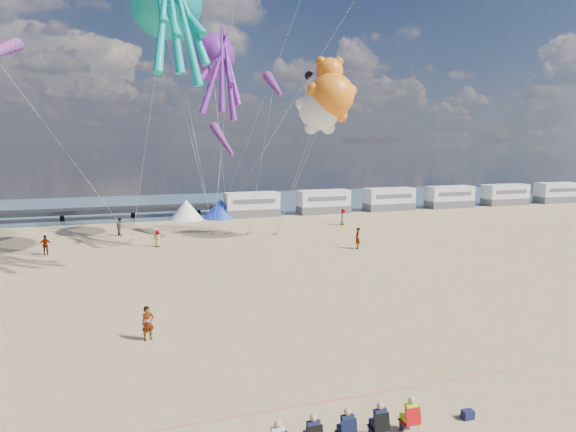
{
  "coord_description": "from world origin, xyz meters",
  "views": [
    {
      "loc": [
        -9.1,
        -20.95,
        9.28
      ],
      "look_at": [
        -0.35,
        6.0,
        5.12
      ],
      "focal_mm": 32.0,
      "sensor_mm": 36.0,
      "label": 1
    }
  ],
  "objects_px": {
    "windsock_mid": "(274,86)",
    "sandbag_b": "(229,233)",
    "motorhome_4": "(505,195)",
    "sandbag_a": "(132,240)",
    "motorhome_3": "(450,197)",
    "spectator_row": "(346,426)",
    "sandbag_c": "(276,234)",
    "beachgoer_0": "(343,217)",
    "tent_blue": "(220,208)",
    "beachgoer_1": "(120,227)",
    "kite_octopus_purple": "(212,57)",
    "motorhome_2": "(389,199)",
    "motorhome_0": "(252,205)",
    "sandbag_d": "(249,234)",
    "kite_panda": "(320,109)",
    "motorhome_5": "(557,193)",
    "kite_teddy_orange": "(332,95)",
    "tent_white": "(186,210)",
    "beachgoer_6": "(158,239)",
    "beachgoer_5": "(357,238)",
    "windsock_right": "(223,140)",
    "beachgoer_3": "(45,245)",
    "cooler_navy": "(468,414)",
    "motorhome_1": "(324,202)",
    "kite_octopus_teal": "(166,1)"
  },
  "relations": [
    {
      "from": "motorhome_2",
      "to": "motorhome_4",
      "type": "distance_m",
      "value": 19.0
    },
    {
      "from": "beachgoer_1",
      "to": "sandbag_c",
      "type": "distance_m",
      "value": 15.44
    },
    {
      "from": "motorhome_5",
      "to": "spectator_row",
      "type": "xyz_separation_m",
      "value": [
        -56.44,
        -47.67,
        -0.85
      ]
    },
    {
      "from": "beachgoer_5",
      "to": "kite_panda",
      "type": "distance_m",
      "value": 12.32
    },
    {
      "from": "kite_octopus_teal",
      "to": "beachgoer_6",
      "type": "bearing_deg",
      "value": 79.39
    },
    {
      "from": "kite_panda",
      "to": "motorhome_3",
      "type": "bearing_deg",
      "value": 23.15
    },
    {
      "from": "motorhome_1",
      "to": "beachgoer_1",
      "type": "bearing_deg",
      "value": -161.42
    },
    {
      "from": "tent_blue",
      "to": "kite_teddy_orange",
      "type": "distance_m",
      "value": 22.41
    },
    {
      "from": "tent_white",
      "to": "tent_blue",
      "type": "xyz_separation_m",
      "value": [
        4.0,
        0.0,
        0.0
      ]
    },
    {
      "from": "motorhome_2",
      "to": "kite_panda",
      "type": "height_order",
      "value": "kite_panda"
    },
    {
      "from": "windsock_mid",
      "to": "cooler_navy",
      "type": "bearing_deg",
      "value": -93.95
    },
    {
      "from": "motorhome_0",
      "to": "beachgoer_0",
      "type": "xyz_separation_m",
      "value": [
        8.12,
        -9.21,
        -0.61
      ]
    },
    {
      "from": "sandbag_c",
      "to": "beachgoer_0",
      "type": "bearing_deg",
      "value": 22.16
    },
    {
      "from": "sandbag_b",
      "to": "beachgoer_5",
      "type": "bearing_deg",
      "value": -48.2
    },
    {
      "from": "tent_white",
      "to": "beachgoer_3",
      "type": "distance_m",
      "value": 20.53
    },
    {
      "from": "kite_octopus_purple",
      "to": "motorhome_2",
      "type": "bearing_deg",
      "value": 41.06
    },
    {
      "from": "beachgoer_3",
      "to": "sandbag_b",
      "type": "height_order",
      "value": "beachgoer_3"
    },
    {
      "from": "kite_teddy_orange",
      "to": "windsock_mid",
      "type": "height_order",
      "value": "windsock_mid"
    },
    {
      "from": "windsock_mid",
      "to": "sandbag_b",
      "type": "bearing_deg",
      "value": 133.63
    },
    {
      "from": "sandbag_a",
      "to": "tent_blue",
      "type": "bearing_deg",
      "value": 49.04
    },
    {
      "from": "spectator_row",
      "to": "beachgoer_6",
      "type": "height_order",
      "value": "beachgoer_6"
    },
    {
      "from": "beachgoer_1",
      "to": "kite_panda",
      "type": "distance_m",
      "value": 22.64
    },
    {
      "from": "tent_blue",
      "to": "kite_octopus_purple",
      "type": "bearing_deg",
      "value": -102.27
    },
    {
      "from": "motorhome_4",
      "to": "sandbag_a",
      "type": "bearing_deg",
      "value": -167.1
    },
    {
      "from": "windsock_right",
      "to": "spectator_row",
      "type": "bearing_deg",
      "value": -103.9
    },
    {
      "from": "motorhome_4",
      "to": "beachgoer_5",
      "type": "height_order",
      "value": "motorhome_4"
    },
    {
      "from": "beachgoer_5",
      "to": "sandbag_b",
      "type": "relative_size",
      "value": 3.7
    },
    {
      "from": "motorhome_2",
      "to": "beachgoer_3",
      "type": "distance_m",
      "value": 43.25
    },
    {
      "from": "motorhome_0",
      "to": "beachgoer_1",
      "type": "height_order",
      "value": "motorhome_0"
    },
    {
      "from": "motorhome_2",
      "to": "sandbag_b",
      "type": "xyz_separation_m",
      "value": [
        -24.13,
        -10.99,
        -1.39
      ]
    },
    {
      "from": "kite_octopus_purple",
      "to": "windsock_mid",
      "type": "xyz_separation_m",
      "value": [
        5.35,
        -1.77,
        -2.56
      ]
    },
    {
      "from": "beachgoer_6",
      "to": "sandbag_c",
      "type": "height_order",
      "value": "beachgoer_6"
    },
    {
      "from": "motorhome_0",
      "to": "motorhome_3",
      "type": "bearing_deg",
      "value": 0.0
    },
    {
      "from": "tent_white",
      "to": "beachgoer_0",
      "type": "xyz_separation_m",
      "value": [
        16.12,
        -9.21,
        -0.31
      ]
    },
    {
      "from": "motorhome_2",
      "to": "windsock_right",
      "type": "xyz_separation_m",
      "value": [
        -24.85,
        -12.5,
        7.83
      ]
    },
    {
      "from": "kite_panda",
      "to": "cooler_navy",
      "type": "bearing_deg",
      "value": -111.48
    },
    {
      "from": "tent_blue",
      "to": "sandbag_d",
      "type": "relative_size",
      "value": 8.0
    },
    {
      "from": "tent_blue",
      "to": "kite_panda",
      "type": "distance_m",
      "value": 20.89
    },
    {
      "from": "motorhome_3",
      "to": "motorhome_5",
      "type": "bearing_deg",
      "value": 0.0
    },
    {
      "from": "motorhome_4",
      "to": "beachgoer_0",
      "type": "distance_m",
      "value": 31.27
    },
    {
      "from": "cooler_navy",
      "to": "beachgoer_5",
      "type": "distance_m",
      "value": 27.53
    },
    {
      "from": "spectator_row",
      "to": "sandbag_c",
      "type": "distance_m",
      "value": 35.82
    },
    {
      "from": "sandbag_d",
      "to": "kite_panda",
      "type": "distance_m",
      "value": 14.13
    },
    {
      "from": "motorhome_0",
      "to": "sandbag_d",
      "type": "height_order",
      "value": "motorhome_0"
    },
    {
      "from": "motorhome_3",
      "to": "spectator_row",
      "type": "xyz_separation_m",
      "value": [
        -37.44,
        -47.67,
        -0.85
      ]
    },
    {
      "from": "motorhome_3",
      "to": "beachgoer_0",
      "type": "height_order",
      "value": "motorhome_3"
    },
    {
      "from": "motorhome_3",
      "to": "kite_teddy_orange",
      "type": "relative_size",
      "value": 0.96
    },
    {
      "from": "beachgoer_3",
      "to": "sandbag_d",
      "type": "xyz_separation_m",
      "value": [
        18.07,
        3.77,
        -0.71
      ]
    },
    {
      "from": "spectator_row",
      "to": "beachgoer_6",
      "type": "xyz_separation_m",
      "value": [
        -3.39,
        32.41,
        0.11
      ]
    },
    {
      "from": "motorhome_3",
      "to": "tent_blue",
      "type": "distance_m",
      "value": 32.5
    }
  ]
}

